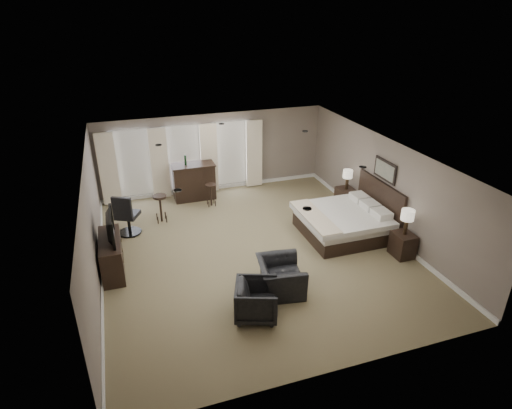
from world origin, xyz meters
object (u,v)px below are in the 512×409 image
object	(u,v)px
bar_counter	(194,181)
tv	(108,237)
lamp_far	(347,180)
lamp_near	(407,222)
bed	(344,211)
nightstand_far	(345,199)
dresser	(112,255)
armchair_near	(281,272)
bar_stool_left	(161,208)
desk_chair	(128,214)
armchair_far	(257,299)
nightstand_near	(403,245)
bar_stool_right	(211,195)

from	to	relation	value
bar_counter	tv	bearing A→B (deg)	-126.58
lamp_far	lamp_near	bearing A→B (deg)	-90.00
bar_counter	bed	bearing A→B (deg)	-47.31
lamp_near	bar_counter	bearing A→B (deg)	129.87
bed	nightstand_far	size ratio (longest dim) A/B	3.42
nightstand_far	lamp_far	bearing A→B (deg)	0.00
dresser	armchair_near	world-z (taller)	armchair_near
bed	lamp_far	distance (m)	1.72
bar_stool_left	desk_chair	distance (m)	1.05
tv	bar_counter	bearing A→B (deg)	-36.58
dresser	armchair_far	world-z (taller)	dresser
tv	bar_stool_left	size ratio (longest dim) A/B	1.37
armchair_near	bar_stool_left	bearing A→B (deg)	35.13
dresser	nightstand_near	bearing A→B (deg)	-12.77
nightstand_near	bar_stool_left	distance (m)	6.70
armchair_far	desk_chair	xyz separation A→B (m)	(-2.24, 4.39, 0.18)
dresser	bar_counter	xyz separation A→B (m)	(2.64, 3.56, 0.16)
bar_stool_right	bar_stool_left	bearing A→B (deg)	-159.72
armchair_far	bar_counter	size ratio (longest dim) A/B	0.63
bed	lamp_near	xyz separation A→B (m)	(0.89, -1.45, 0.24)
tv	lamp_near	bearing A→B (deg)	-102.77
bed	lamp_far	bearing A→B (deg)	58.46
nightstand_far	bar_stool_right	xyz separation A→B (m)	(-3.89, 1.51, 0.03)
armchair_far	bar_counter	xyz separation A→B (m)	(-0.08, 6.16, 0.16)
lamp_near	lamp_far	xyz separation A→B (m)	(0.00, 2.90, 0.01)
nightstand_near	dresser	size ratio (longest dim) A/B	0.41
bar_stool_left	desk_chair	world-z (taller)	desk_chair
desk_chair	lamp_far	bearing A→B (deg)	-157.03
armchair_far	bar_stool_right	world-z (taller)	armchair_far
bar_stool_right	lamp_far	bearing A→B (deg)	-21.22
dresser	tv	size ratio (longest dim) A/B	1.33
bar_stool_right	dresser	bearing A→B (deg)	-136.86
dresser	armchair_near	xyz separation A→B (m)	(3.49, -1.94, 0.04)
dresser	tv	distance (m)	0.51
lamp_near	bar_stool_right	xyz separation A→B (m)	(-3.89, 4.41, -0.59)
nightstand_near	lamp_far	world-z (taller)	lamp_far
nightstand_near	armchair_near	distance (m)	3.46
nightstand_near	desk_chair	xyz separation A→B (m)	(-6.44, 3.35, 0.29)
nightstand_near	armchair_near	bearing A→B (deg)	-173.83
bed	armchair_far	xyz separation A→B (m)	(-3.31, -2.48, -0.28)
dresser	bed	bearing A→B (deg)	-1.12
nightstand_far	bar_stool_left	size ratio (longest dim) A/B	0.79
nightstand_far	lamp_far	distance (m)	0.63
armchair_far	bar_stool_right	size ratio (longest dim) A/B	1.20
bed	bar_counter	world-z (taller)	bed
armchair_far	lamp_near	bearing A→B (deg)	-56.21
armchair_near	bar_stool_left	distance (m)	4.67
bed	lamp_far	world-z (taller)	bed
nightstand_near	lamp_near	xyz separation A→B (m)	(0.00, 0.00, 0.64)
lamp_near	tv	world-z (taller)	lamp_near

